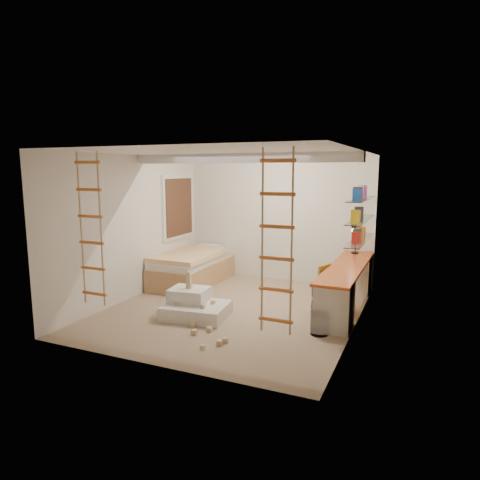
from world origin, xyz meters
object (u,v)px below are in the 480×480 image
at_px(bed, 192,268).
at_px(swivel_chair, 324,293).
at_px(play_platform, 194,306).
at_px(desk, 346,285).

xyz_separation_m(bed, swivel_chair, (2.88, -0.61, -0.04)).
bearing_deg(bed, swivel_chair, -12.03).
relative_size(bed, play_platform, 1.87).
xyz_separation_m(desk, play_platform, (-2.16, -1.39, -0.23)).
relative_size(bed, swivel_chair, 2.54).
distance_m(desk, play_platform, 2.58).
height_order(desk, swivel_chair, swivel_chair).
relative_size(desk, bed, 1.40).
xyz_separation_m(swivel_chair, play_platform, (-1.84, -1.14, -0.12)).
xyz_separation_m(desk, bed, (-3.20, 0.36, -0.07)).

